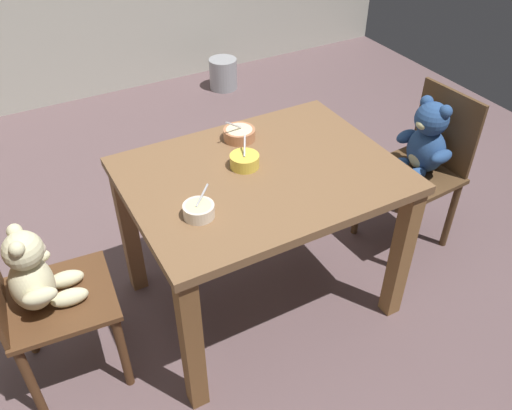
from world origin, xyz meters
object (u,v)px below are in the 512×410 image
at_px(dining_table, 262,196).
at_px(porridge_bowl_terracotta_far_center, 239,134).
at_px(porridge_bowl_cream_near_left, 199,210).
at_px(teddy_chair_near_left, 37,286).
at_px(metal_pail, 223,74).
at_px(teddy_chair_near_right, 424,152).
at_px(porridge_bowl_yellow_center, 245,161).

height_order(dining_table, porridge_bowl_terracotta_far_center, porridge_bowl_terracotta_far_center).
bearing_deg(porridge_bowl_cream_near_left, teddy_chair_near_left, 164.36).
bearing_deg(teddy_chair_near_left, porridge_bowl_cream_near_left, -10.79).
relative_size(porridge_bowl_terracotta_far_center, metal_pail, 0.59).
bearing_deg(teddy_chair_near_right, porridge_bowl_terracotta_far_center, -20.17).
distance_m(teddy_chair_near_right, porridge_bowl_yellow_center, 0.99).
distance_m(dining_table, teddy_chair_near_left, 0.93).
distance_m(teddy_chair_near_right, metal_pail, 2.18).
bearing_deg(teddy_chair_near_right, porridge_bowl_cream_near_left, 2.68).
bearing_deg(dining_table, porridge_bowl_yellow_center, 123.88).
relative_size(teddy_chair_near_right, metal_pail, 3.37).
xyz_separation_m(porridge_bowl_yellow_center, porridge_bowl_terracotta_far_center, (0.08, 0.20, -0.00)).
bearing_deg(teddy_chair_near_right, porridge_bowl_yellow_center, -7.27).
bearing_deg(teddy_chair_near_right, metal_pail, -92.12).
xyz_separation_m(dining_table, teddy_chair_near_right, (0.92, 0.01, -0.07)).
xyz_separation_m(dining_table, porridge_bowl_cream_near_left, (-0.34, -0.14, 0.15)).
distance_m(dining_table, porridge_bowl_cream_near_left, 0.39).
bearing_deg(metal_pail, porridge_bowl_yellow_center, -113.17).
height_order(porridge_bowl_yellow_center, porridge_bowl_terracotta_far_center, porridge_bowl_terracotta_far_center).
height_order(dining_table, teddy_chair_near_left, teddy_chair_near_left).
distance_m(porridge_bowl_yellow_center, porridge_bowl_terracotta_far_center, 0.22).
height_order(teddy_chair_near_left, porridge_bowl_yellow_center, teddy_chair_near_left).
relative_size(teddy_chair_near_left, metal_pail, 3.49).
distance_m(dining_table, teddy_chair_near_right, 0.92).
bearing_deg(porridge_bowl_yellow_center, metal_pail, 66.83).
distance_m(teddy_chair_near_left, porridge_bowl_terracotta_far_center, 1.02).
relative_size(porridge_bowl_cream_near_left, metal_pail, 0.47).
bearing_deg(porridge_bowl_cream_near_left, porridge_bowl_terracotta_far_center, 47.40).
bearing_deg(metal_pail, porridge_bowl_terracotta_far_center, -113.33).
xyz_separation_m(teddy_chair_near_right, metal_pail, (-0.07, 2.14, -0.42)).
relative_size(dining_table, metal_pail, 4.40).
bearing_deg(porridge_bowl_terracotta_far_center, teddy_chair_near_left, -165.97).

